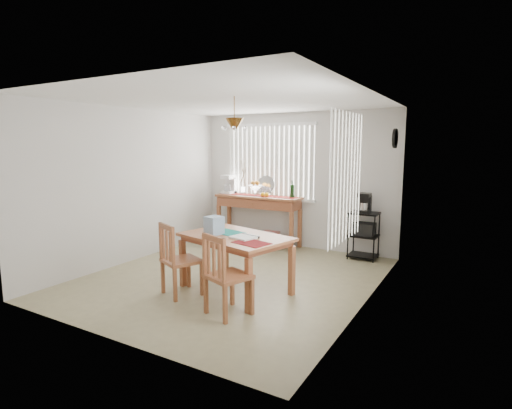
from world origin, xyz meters
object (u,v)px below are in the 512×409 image
Objects in this scene: chair_left at (179,260)px; wire_cart at (364,231)px; chair_right at (226,276)px; cart_items at (365,203)px; sideboard at (259,208)px; dining_table at (235,242)px.

wire_cart is at bearing 60.56° from chair_left.
chair_right reaches higher than wire_cart.
chair_left is at bearing 165.80° from chair_right.
wire_cart is 0.49m from cart_items.
chair_right is (1.34, -3.15, -0.26)m from sideboard.
dining_table is 1.67× the size of chair_right.
cart_items is at bearing 0.70° from sideboard.
sideboard is 2.11m from cart_items.
sideboard reaches higher than chair_right.
chair_right reaches higher than chair_left.
cart_items is 2.69m from dining_table.
sideboard is 1.80× the size of chair_right.
sideboard reaches higher than chair_left.
dining_table is (1.00, -2.41, -0.06)m from sideboard.
chair_left reaches higher than wire_cart.
cart_items reaches higher than chair_right.
cart_items reaches higher than sideboard.
dining_table is at bearing -67.46° from sideboard.
chair_left is (-1.66, -2.95, -0.51)m from cart_items.
dining_table is at bearing 42.19° from chair_left.
chair_right is (-0.76, -3.18, -0.50)m from cart_items.
cart_items is at bearing 76.57° from chair_right.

